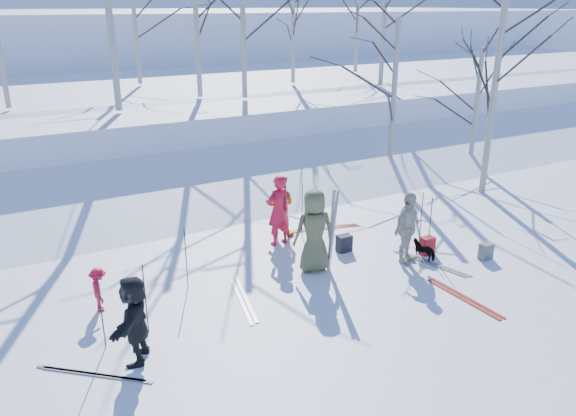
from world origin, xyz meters
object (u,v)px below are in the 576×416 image
skier_grey_west (135,319)px  skier_red_north (278,210)px  backpack_grey (486,251)px  skier_redor_behind (280,205)px  skier_cream_east (407,228)px  dog (424,250)px  backpack_red (427,245)px  skier_red_seated (99,289)px  skier_olive_center (314,231)px  backpack_dark (344,243)px

skier_grey_west → skier_red_north: bearing=154.2°
backpack_grey → skier_grey_west: bearing=-179.7°
skier_redor_behind → backpack_grey: bearing=175.6°
skier_cream_east → backpack_grey: 1.99m
dog → skier_cream_east: bearing=-44.6°
backpack_red → skier_grey_west: bearing=-172.7°
skier_red_seated → skier_cream_east: skier_cream_east is taller
skier_cream_east → backpack_grey: bearing=-45.3°
skier_redor_behind → skier_cream_east: bearing=163.6°
skier_grey_west → backpack_red: (7.03, 0.91, -0.55)m
skier_olive_center → backpack_grey: size_ratio=4.87×
skier_red_north → backpack_red: size_ratio=4.16×
skier_red_north → backpack_red: 3.61m
skier_redor_behind → skier_grey_west: (-4.54, -3.60, -0.03)m
skier_olive_center → skier_redor_behind: (0.28, 2.14, -0.14)m
backpack_grey → backpack_dark: bearing=143.7°
skier_redor_behind → backpack_red: skier_redor_behind is taller
skier_red_north → skier_grey_west: bearing=27.4°
backpack_grey → backpack_dark: size_ratio=0.95×
skier_cream_east → backpack_dark: (-0.90, 1.14, -0.63)m
backpack_red → skier_red_seated: bearing=172.0°
skier_redor_behind → backpack_dark: skier_redor_behind is taller
skier_red_north → skier_grey_west: (-4.24, -3.09, -0.12)m
skier_red_north → backpack_dark: 1.75m
backpack_grey → dog: bearing=151.8°
skier_red_seated → skier_cream_east: (6.53, -1.10, 0.39)m
skier_redor_behind → backpack_red: bearing=174.0°
skier_red_north → backpack_dark: size_ratio=4.37×
skier_cream_east → skier_redor_behind: bearing=101.6°
skier_red_seated → backpack_grey: size_ratio=2.33×
backpack_grey → backpack_red: bearing=138.8°
skier_cream_east → dog: bearing=-33.9°
dog → skier_olive_center: bearing=-48.1°
skier_red_seated → dog: size_ratio=1.59×
skier_red_seated → backpack_grey: skier_red_seated is taller
backpack_red → backpack_dark: (-1.63, 1.06, -0.01)m
skier_grey_west → backpack_dark: skier_grey_west is taller
skier_grey_west → backpack_grey: skier_grey_west is taller
backpack_red → skier_cream_east: bearing=-173.4°
backpack_red → backpack_dark: backpack_red is taller
skier_redor_behind → skier_red_north: bearing=100.7°
skier_red_seated → backpack_grey: (8.24, -1.89, -0.25)m
backpack_grey → skier_redor_behind: bearing=134.3°
skier_redor_behind → backpack_red: (2.49, -2.69, -0.57)m
skier_red_north → skier_grey_west: size_ratio=1.15×
skier_redor_behind → backpack_grey: 5.01m
skier_grey_west → backpack_grey: size_ratio=3.99×
skier_redor_behind → dog: 3.68m
skier_olive_center → dog: (2.50, -0.75, -0.69)m
backpack_red → backpack_dark: bearing=147.0°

